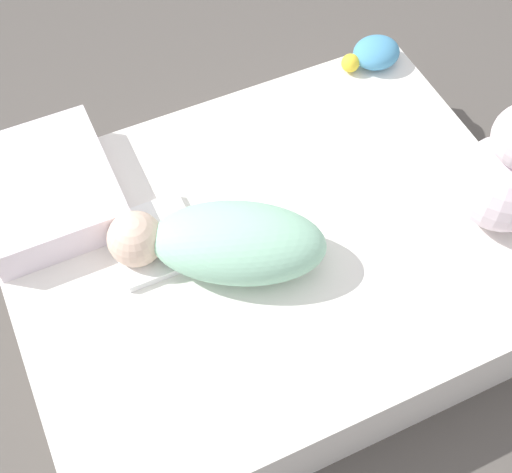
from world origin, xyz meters
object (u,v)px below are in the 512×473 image
bunny_plush (509,173)px  turtle_plush (374,54)px  pillow (45,189)px  swaddled_baby (223,242)px

bunny_plush → turtle_plush: size_ratio=2.46×
pillow → turtle_plush: pillow is taller
bunny_plush → swaddled_baby: bearing=-13.0°
swaddled_baby → pillow: size_ratio=1.34×
pillow → bunny_plush: 1.04m
swaddled_baby → pillow: bearing=-17.7°
turtle_plush → swaddled_baby: bearing=33.5°
pillow → turtle_plush: bearing=-174.6°
bunny_plush → turtle_plush: (0.00, -0.55, -0.11)m
swaddled_baby → bunny_plush: size_ratio=1.15×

